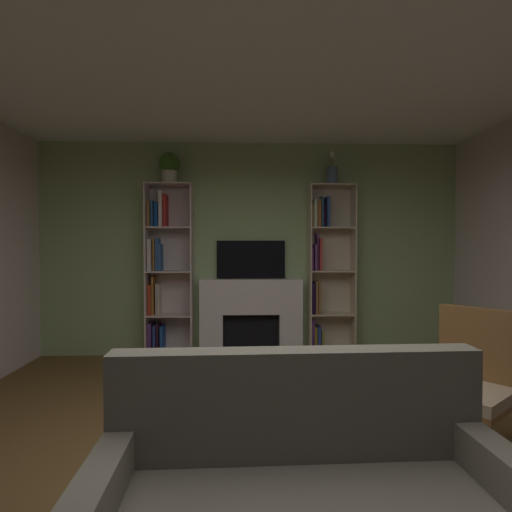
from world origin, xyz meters
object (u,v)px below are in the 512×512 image
at_px(bookshelf_right, 325,271).
at_px(coffee_table, 288,430).
at_px(tv, 251,259).
at_px(potted_plant, 169,167).
at_px(vase_with_flowers, 332,175).
at_px(armchair, 469,380).
at_px(bookshelf_left, 164,272).
at_px(fireplace, 251,316).

bearing_deg(bookshelf_right, coffee_table, -105.19).
relative_size(tv, coffee_table, 0.92).
distance_m(bookshelf_right, potted_plant, 2.45).
relative_size(potted_plant, coffee_table, 0.41).
relative_size(bookshelf_right, vase_with_flowers, 5.28).
xyz_separation_m(tv, armchair, (1.49, -2.72, -0.77)).
bearing_deg(vase_with_flowers, bookshelf_right, 153.30).
relative_size(vase_with_flowers, armchair, 0.42).
xyz_separation_m(tv, vase_with_flowers, (1.06, -0.12, 1.12)).
relative_size(bookshelf_left, bookshelf_right, 1.00).
relative_size(armchair, coffee_table, 1.03).
distance_m(vase_with_flowers, armchair, 3.24).
bearing_deg(armchair, vase_with_flowers, 99.36).
height_order(bookshelf_right, armchair, bookshelf_right).
height_order(potted_plant, coffee_table, potted_plant).
bearing_deg(bookshelf_right, fireplace, 179.70).
bearing_deg(tv, bookshelf_left, -175.59).
distance_m(tv, potted_plant, 1.61).
height_order(bookshelf_right, vase_with_flowers, vase_with_flowers).
height_order(armchair, coffee_table, armchair).
distance_m(bookshelf_left, armchair, 3.76).
height_order(fireplace, vase_with_flowers, vase_with_flowers).
height_order(fireplace, coffee_table, fireplace).
xyz_separation_m(tv, coffee_table, (0.14, -3.18, -0.90)).
xyz_separation_m(fireplace, bookshelf_left, (-1.13, -0.01, 0.59)).
bearing_deg(bookshelf_right, armchair, -79.16).
bearing_deg(armchair, fireplace, 119.36).
distance_m(fireplace, bookshelf_right, 1.15).
bearing_deg(bookshelf_right, potted_plant, -178.92).
relative_size(potted_plant, vase_with_flowers, 0.94).
bearing_deg(vase_with_flowers, fireplace, 177.63).
height_order(tv, potted_plant, potted_plant).
bearing_deg(armchair, tv, 118.67).
height_order(bookshelf_left, potted_plant, potted_plant).
height_order(fireplace, tv, tv).
xyz_separation_m(fireplace, coffee_table, (0.14, -3.10, -0.15)).
xyz_separation_m(bookshelf_right, coffee_table, (-0.84, -3.10, -0.75)).
distance_m(fireplace, coffee_table, 3.11).
bearing_deg(armchair, potted_plant, 134.40).
relative_size(bookshelf_left, coffee_table, 2.30).
xyz_separation_m(tv, bookshelf_left, (-1.13, -0.09, -0.16)).
distance_m(fireplace, potted_plant, 2.22).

